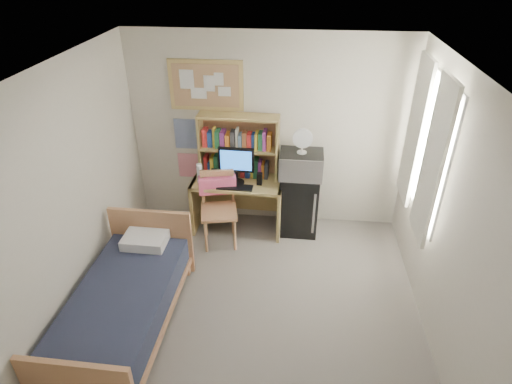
# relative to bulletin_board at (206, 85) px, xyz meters

# --- Properties ---
(floor) EXTENTS (3.60, 4.20, 0.02)m
(floor) POSITION_rel_bulletin_board_xyz_m (0.78, -2.08, -1.93)
(floor) COLOR gray
(floor) RESTS_ON ground
(ceiling) EXTENTS (3.60, 4.20, 0.02)m
(ceiling) POSITION_rel_bulletin_board_xyz_m (0.78, -2.08, 0.68)
(ceiling) COLOR white
(ceiling) RESTS_ON wall_back
(wall_back) EXTENTS (3.60, 0.04, 2.60)m
(wall_back) POSITION_rel_bulletin_board_xyz_m (0.78, 0.02, -0.62)
(wall_back) COLOR beige
(wall_back) RESTS_ON floor
(wall_left) EXTENTS (0.04, 4.20, 2.60)m
(wall_left) POSITION_rel_bulletin_board_xyz_m (-1.02, -2.08, -0.62)
(wall_left) COLOR beige
(wall_left) RESTS_ON floor
(wall_right) EXTENTS (0.04, 4.20, 2.60)m
(wall_right) POSITION_rel_bulletin_board_xyz_m (2.58, -2.08, -0.62)
(wall_right) COLOR beige
(wall_right) RESTS_ON floor
(window_unit) EXTENTS (0.10, 1.40, 1.70)m
(window_unit) POSITION_rel_bulletin_board_xyz_m (2.53, -0.88, -0.32)
(window_unit) COLOR white
(window_unit) RESTS_ON wall_right
(curtain_left) EXTENTS (0.04, 0.55, 1.70)m
(curtain_left) POSITION_rel_bulletin_board_xyz_m (2.50, -1.28, -0.32)
(curtain_left) COLOR white
(curtain_left) RESTS_ON wall_right
(curtain_right) EXTENTS (0.04, 0.55, 1.70)m
(curtain_right) POSITION_rel_bulletin_board_xyz_m (2.50, -0.48, -0.32)
(curtain_right) COLOR white
(curtain_right) RESTS_ON wall_right
(bulletin_board) EXTENTS (0.94, 0.03, 0.64)m
(bulletin_board) POSITION_rel_bulletin_board_xyz_m (0.00, 0.00, 0.00)
(bulletin_board) COLOR tan
(bulletin_board) RESTS_ON wall_back
(poster_wave) EXTENTS (0.30, 0.01, 0.42)m
(poster_wave) POSITION_rel_bulletin_board_xyz_m (-0.32, 0.01, -0.67)
(poster_wave) COLOR navy
(poster_wave) RESTS_ON wall_back
(poster_japan) EXTENTS (0.28, 0.01, 0.36)m
(poster_japan) POSITION_rel_bulletin_board_xyz_m (-0.32, 0.01, -1.14)
(poster_japan) COLOR #D02447
(poster_japan) RESTS_ON wall_back
(desk) EXTENTS (1.22, 0.64, 0.75)m
(desk) POSITION_rel_bulletin_board_xyz_m (0.41, -0.30, -1.55)
(desk) COLOR tan
(desk) RESTS_ON floor
(desk_chair) EXTENTS (0.59, 0.59, 0.99)m
(desk_chair) POSITION_rel_bulletin_board_xyz_m (0.22, -0.67, -1.42)
(desk_chair) COLOR tan
(desk_chair) RESTS_ON floor
(mini_fridge) EXTENTS (0.51, 0.51, 0.86)m
(mini_fridge) POSITION_rel_bulletin_board_xyz_m (1.24, -0.26, -1.49)
(mini_fridge) COLOR black
(mini_fridge) RESTS_ON floor
(bed) EXTENTS (0.97, 1.88, 0.51)m
(bed) POSITION_rel_bulletin_board_xyz_m (-0.50, -2.21, -1.66)
(bed) COLOR #1B1F32
(bed) RESTS_ON floor
(hutch) EXTENTS (1.05, 0.30, 0.85)m
(hutch) POSITION_rel_bulletin_board_xyz_m (0.42, -0.15, -0.75)
(hutch) COLOR tan
(hutch) RESTS_ON desk
(monitor) EXTENTS (0.46, 0.05, 0.49)m
(monitor) POSITION_rel_bulletin_board_xyz_m (0.41, -0.36, -0.93)
(monitor) COLOR black
(monitor) RESTS_ON desk
(keyboard) EXTENTS (0.47, 0.16, 0.02)m
(keyboard) POSITION_rel_bulletin_board_xyz_m (0.41, -0.50, -1.16)
(keyboard) COLOR black
(keyboard) RESTS_ON desk
(speaker_left) EXTENTS (0.07, 0.07, 0.17)m
(speaker_left) POSITION_rel_bulletin_board_xyz_m (0.11, -0.35, -1.09)
(speaker_left) COLOR black
(speaker_left) RESTS_ON desk
(speaker_right) EXTENTS (0.07, 0.07, 0.16)m
(speaker_right) POSITION_rel_bulletin_board_xyz_m (0.71, -0.37, -1.09)
(speaker_right) COLOR black
(speaker_right) RESTS_ON desk
(water_bottle) EXTENTS (0.08, 0.08, 0.26)m
(water_bottle) POSITION_rel_bulletin_board_xyz_m (-0.07, -0.38, -1.04)
(water_bottle) COLOR white
(water_bottle) RESTS_ON desk
(hoodie) EXTENTS (0.50, 0.24, 0.23)m
(hoodie) POSITION_rel_bulletin_board_xyz_m (0.18, -0.48, -1.15)
(hoodie) COLOR #F65D8A
(hoodie) RESTS_ON desk_chair
(microwave) EXTENTS (0.56, 0.43, 0.32)m
(microwave) POSITION_rel_bulletin_board_xyz_m (1.24, -0.28, -0.90)
(microwave) COLOR #BDBDC2
(microwave) RESTS_ON mini_fridge
(desk_fan) EXTENTS (0.25, 0.25, 0.31)m
(desk_fan) POSITION_rel_bulletin_board_xyz_m (1.24, -0.28, -0.59)
(desk_fan) COLOR white
(desk_fan) RESTS_ON microwave
(pillow) EXTENTS (0.49, 0.35, 0.12)m
(pillow) POSITION_rel_bulletin_board_xyz_m (-0.48, -1.46, -1.35)
(pillow) COLOR white
(pillow) RESTS_ON bed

